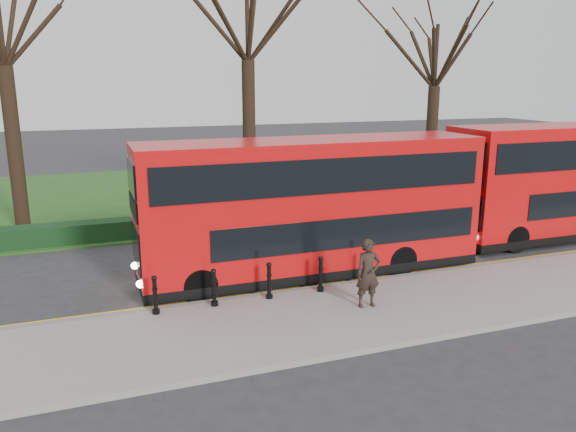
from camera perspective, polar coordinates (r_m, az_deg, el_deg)
name	(u,v)px	position (r m, az deg, el deg)	size (l,w,h in m)	color
ground	(279,284)	(17.41, -0.95, -6.91)	(120.00, 120.00, 0.00)	#28282B
pavement	(316,320)	(14.79, 2.90, -10.48)	(60.00, 4.00, 0.15)	gray
kerb	(290,293)	(16.51, 0.19, -7.81)	(60.00, 0.25, 0.16)	slate
grass_verge	(190,193)	(31.47, -9.89, 2.34)	(60.00, 18.00, 0.06)	#1E4C19
hedge	(226,220)	(23.54, -6.36, -0.46)	(60.00, 0.90, 0.80)	black
yellow_line_outer	(286,292)	(16.79, -0.17, -7.68)	(60.00, 0.10, 0.01)	yellow
yellow_line_inner	(284,289)	(16.97, -0.40, -7.45)	(60.00, 0.10, 0.01)	yellow
tree_mid	(247,7)	(26.62, -4.18, 20.37)	(8.12, 8.12, 12.69)	black
tree_right	(437,49)	(30.77, 14.86, 16.10)	(6.73, 6.73, 10.52)	black
bollard_row	(269,281)	(15.76, -1.93, -6.65)	(6.40, 0.15, 1.00)	black
bus_lead	(312,208)	(17.68, 2.47, 0.80)	(10.90, 2.50, 4.34)	red
pedestrian	(368,273)	(15.22, 8.15, -5.78)	(0.68, 0.45, 1.88)	black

